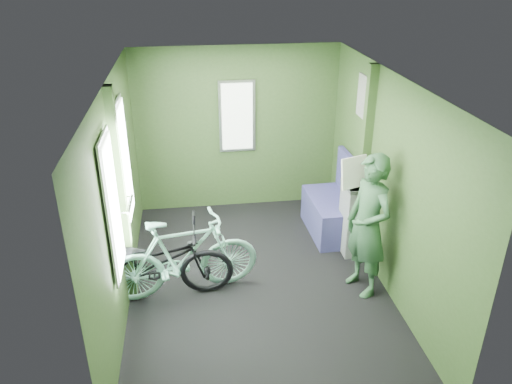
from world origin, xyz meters
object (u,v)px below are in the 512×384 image
at_px(bicycle_black, 156,297).
at_px(waste_box, 354,218).
at_px(bench_seat, 333,211).
at_px(bicycle_mint, 185,295).
at_px(passenger, 368,226).

distance_m(bicycle_black, waste_box, 2.50).
bearing_deg(waste_box, bicycle_black, -165.55).
relative_size(waste_box, bench_seat, 0.89).
bearing_deg(waste_box, bicycle_mint, -163.20).
bearing_deg(waste_box, passenger, -99.33).
relative_size(bicycle_black, bench_seat, 1.64).
distance_m(waste_box, bench_seat, 0.52).
bearing_deg(bench_seat, passenger, -92.52).
xyz_separation_m(passenger, waste_box, (0.13, 0.77, -0.34)).
relative_size(bicycle_mint, passenger, 1.03).
distance_m(bicycle_black, passenger, 2.40).
bearing_deg(passenger, bicycle_mint, -114.06).
bearing_deg(bicycle_black, bench_seat, -63.19).
relative_size(bicycle_mint, bench_seat, 1.59).
height_order(waste_box, bench_seat, bench_seat).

